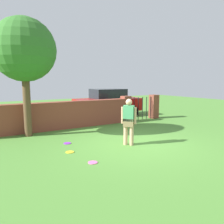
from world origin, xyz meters
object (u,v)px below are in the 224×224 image
Objects in this scene: person at (129,120)px; frisbee_purple at (67,143)px; frisbee_pink at (93,162)px; frisbee_yellow at (70,152)px; car at (108,102)px; tree at (24,50)px.

person reaches higher than frisbee_purple.
frisbee_pink and frisbee_yellow have the same top height.
car is 15.86× the size of frisbee_pink.
frisbee_pink is (-1.85, -0.88, -0.89)m from person.
car is at bearing 46.25° from frisbee_purple.
tree reaches higher than car.
frisbee_pink is at bearing -77.67° from tree.
person is 2.23m from frisbee_pink.
car is (2.66, 5.92, -0.04)m from person.
frisbee_purple is at bearing 74.11° from frisbee_yellow.
frisbee_purple is at bearing -130.84° from car.
tree is 3.99m from frisbee_purple.
frisbee_yellow is (-0.21, 1.19, 0.00)m from frisbee_pink.
car reaches higher than frisbee_purple.
car is at bearing -64.91° from person.
person reaches higher than frisbee_pink.
person is 6.49m from car.
frisbee_pink is 1.00× the size of frisbee_yellow.
frisbee_pink is 2.17m from frisbee_purple.
tree is at bearing -150.04° from car.
tree is 17.27× the size of frisbee_yellow.
frisbee_yellow is 1.00× the size of frisbee_purple.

